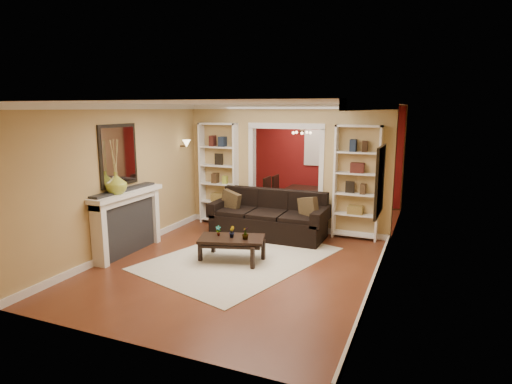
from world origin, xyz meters
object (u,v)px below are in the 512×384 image
at_px(sofa, 269,215).
at_px(coffee_table, 232,249).
at_px(fireplace, 129,223).
at_px(dining_table, 300,201).
at_px(bookshelf_right, 357,183).
at_px(bookshelf_left, 219,174).

xyz_separation_m(sofa, coffee_table, (-0.08, -1.59, -0.26)).
relative_size(fireplace, dining_table, 1.06).
height_order(sofa, bookshelf_right, bookshelf_right).
xyz_separation_m(sofa, fireplace, (-1.97, -1.95, 0.11)).
height_order(bookshelf_left, fireplace, bookshelf_left).
distance_m(coffee_table, dining_table, 3.89).
bearing_deg(bookshelf_left, dining_table, 50.43).
height_order(coffee_table, bookshelf_right, bookshelf_right).
bearing_deg(bookshelf_right, sofa, -160.81).
distance_m(coffee_table, fireplace, 1.97).
relative_size(bookshelf_left, dining_table, 1.44).
relative_size(coffee_table, dining_table, 0.69).
distance_m(bookshelf_left, bookshelf_right, 3.10).
xyz_separation_m(coffee_table, bookshelf_right, (1.74, 2.17, 0.94)).
distance_m(fireplace, dining_table, 4.70).
xyz_separation_m(bookshelf_right, fireplace, (-3.64, -2.53, -0.57)).
relative_size(sofa, dining_table, 1.49).
bearing_deg(dining_table, fireplace, 155.21).
height_order(sofa, bookshelf_left, bookshelf_left).
relative_size(bookshelf_left, fireplace, 1.35).
bearing_deg(bookshelf_right, bookshelf_left, 180.00).
distance_m(bookshelf_left, dining_table, 2.40).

